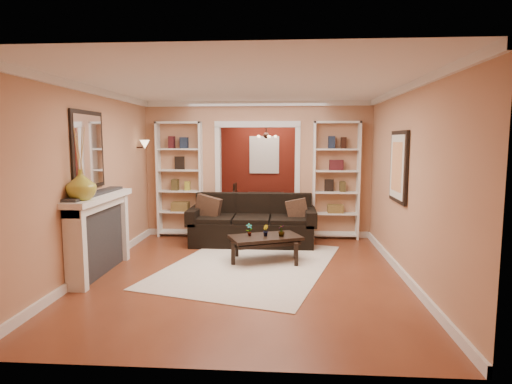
# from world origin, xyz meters

# --- Properties ---
(floor) EXTENTS (8.00, 8.00, 0.00)m
(floor) POSITION_xyz_m (0.00, 0.00, 0.00)
(floor) COLOR brown
(floor) RESTS_ON ground
(ceiling) EXTENTS (8.00, 8.00, 0.00)m
(ceiling) POSITION_xyz_m (0.00, 0.00, 2.70)
(ceiling) COLOR white
(ceiling) RESTS_ON ground
(wall_back) EXTENTS (8.00, 0.00, 8.00)m
(wall_back) POSITION_xyz_m (0.00, 4.00, 1.35)
(wall_back) COLOR tan
(wall_back) RESTS_ON ground
(wall_front) EXTENTS (8.00, 0.00, 8.00)m
(wall_front) POSITION_xyz_m (0.00, -4.00, 1.35)
(wall_front) COLOR tan
(wall_front) RESTS_ON ground
(wall_left) EXTENTS (0.00, 8.00, 8.00)m
(wall_left) POSITION_xyz_m (-2.25, 0.00, 1.35)
(wall_left) COLOR tan
(wall_left) RESTS_ON ground
(wall_right) EXTENTS (0.00, 8.00, 8.00)m
(wall_right) POSITION_xyz_m (2.25, 0.00, 1.35)
(wall_right) COLOR tan
(wall_right) RESTS_ON ground
(partition_wall) EXTENTS (4.50, 0.15, 2.70)m
(partition_wall) POSITION_xyz_m (0.00, 1.20, 1.35)
(partition_wall) COLOR tan
(partition_wall) RESTS_ON floor
(red_back_panel) EXTENTS (4.44, 0.04, 2.64)m
(red_back_panel) POSITION_xyz_m (0.00, 3.97, 1.32)
(red_back_panel) COLOR maroon
(red_back_panel) RESTS_ON floor
(dining_window) EXTENTS (0.78, 0.03, 0.98)m
(dining_window) POSITION_xyz_m (0.00, 3.93, 1.55)
(dining_window) COLOR #8CA5CC
(dining_window) RESTS_ON wall_back
(area_rug) EXTENTS (3.07, 3.70, 0.01)m
(area_rug) POSITION_xyz_m (0.01, -0.95, 0.01)
(area_rug) COLOR silver
(area_rug) RESTS_ON floor
(sofa) EXTENTS (2.35, 1.01, 0.92)m
(sofa) POSITION_xyz_m (-0.05, 0.45, 0.46)
(sofa) COLOR black
(sofa) RESTS_ON floor
(pillow_left) EXTENTS (0.49, 0.25, 0.47)m
(pillow_left) POSITION_xyz_m (-0.88, 0.43, 0.68)
(pillow_left) COLOR #523523
(pillow_left) RESTS_ON sofa
(pillow_right) EXTENTS (0.38, 0.12, 0.38)m
(pillow_right) POSITION_xyz_m (0.78, 0.43, 0.64)
(pillow_right) COLOR #523523
(pillow_right) RESTS_ON sofa
(coffee_table) EXTENTS (1.24, 0.97, 0.42)m
(coffee_table) POSITION_xyz_m (0.25, -0.71, 0.21)
(coffee_table) COLOR black
(coffee_table) RESTS_ON floor
(plant_left) EXTENTS (0.13, 0.11, 0.20)m
(plant_left) POSITION_xyz_m (-0.01, -0.71, 0.52)
(plant_left) COLOR #336626
(plant_left) RESTS_ON coffee_table
(plant_center) EXTENTS (0.11, 0.12, 0.18)m
(plant_center) POSITION_xyz_m (0.25, -0.71, 0.51)
(plant_center) COLOR #336626
(plant_center) RESTS_ON coffee_table
(plant_right) EXTENTS (0.14, 0.14, 0.18)m
(plant_right) POSITION_xyz_m (0.51, -0.71, 0.51)
(plant_right) COLOR #336626
(plant_right) RESTS_ON coffee_table
(bookshelf_left) EXTENTS (0.90, 0.30, 2.30)m
(bookshelf_left) POSITION_xyz_m (-1.55, 1.03, 1.15)
(bookshelf_left) COLOR white
(bookshelf_left) RESTS_ON floor
(bookshelf_right) EXTENTS (0.90, 0.30, 2.30)m
(bookshelf_right) POSITION_xyz_m (1.55, 1.03, 1.15)
(bookshelf_right) COLOR white
(bookshelf_right) RESTS_ON floor
(fireplace) EXTENTS (0.32, 1.70, 1.16)m
(fireplace) POSITION_xyz_m (-2.09, -1.50, 0.58)
(fireplace) COLOR white
(fireplace) RESTS_ON floor
(vase) EXTENTS (0.40, 0.40, 0.40)m
(vase) POSITION_xyz_m (-2.09, -2.03, 1.36)
(vase) COLOR #A6A535
(vase) RESTS_ON fireplace
(mirror) EXTENTS (0.03, 0.95, 1.10)m
(mirror) POSITION_xyz_m (-2.23, -1.50, 1.80)
(mirror) COLOR silver
(mirror) RESTS_ON wall_left
(wall_sconce) EXTENTS (0.18, 0.18, 0.22)m
(wall_sconce) POSITION_xyz_m (-2.15, 0.55, 1.83)
(wall_sconce) COLOR #FFE0A5
(wall_sconce) RESTS_ON wall_left
(framed_art) EXTENTS (0.04, 0.85, 1.05)m
(framed_art) POSITION_xyz_m (2.21, -1.00, 1.55)
(framed_art) COLOR black
(framed_art) RESTS_ON wall_right
(dining_table) EXTENTS (1.69, 0.94, 0.59)m
(dining_table) POSITION_xyz_m (0.10, 2.87, 0.30)
(dining_table) COLOR black
(dining_table) RESTS_ON floor
(dining_chair_nw) EXTENTS (0.39, 0.39, 0.76)m
(dining_chair_nw) POSITION_xyz_m (-0.45, 2.57, 0.38)
(dining_chair_nw) COLOR black
(dining_chair_nw) RESTS_ON floor
(dining_chair_ne) EXTENTS (0.48, 0.48, 0.90)m
(dining_chair_ne) POSITION_xyz_m (0.65, 2.57, 0.45)
(dining_chair_ne) COLOR black
(dining_chair_ne) RESTS_ON floor
(dining_chair_sw) EXTENTS (0.52, 0.52, 0.89)m
(dining_chair_sw) POSITION_xyz_m (-0.45, 3.17, 0.44)
(dining_chair_sw) COLOR black
(dining_chair_sw) RESTS_ON floor
(dining_chair_se) EXTENTS (0.61, 0.61, 0.93)m
(dining_chair_se) POSITION_xyz_m (0.65, 3.17, 0.46)
(dining_chair_se) COLOR black
(dining_chair_se) RESTS_ON floor
(chandelier) EXTENTS (0.50, 0.50, 0.30)m
(chandelier) POSITION_xyz_m (0.00, 2.70, 2.02)
(chandelier) COLOR #321D17
(chandelier) RESTS_ON ceiling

